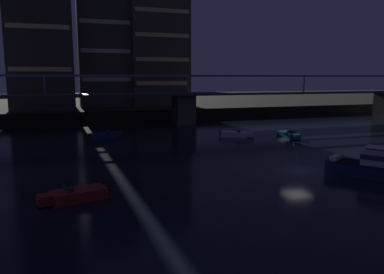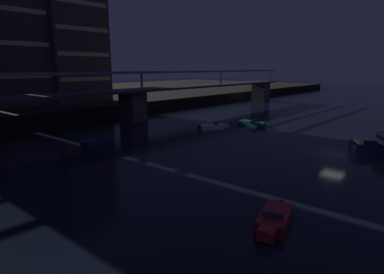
% 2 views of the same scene
% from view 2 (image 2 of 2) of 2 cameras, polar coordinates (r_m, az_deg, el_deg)
% --- Properties ---
extents(ground_plane, '(400.00, 400.00, 0.00)m').
position_cam_2_polar(ground_plane, '(41.92, 23.96, -2.88)').
color(ground_plane, black).
extents(far_riverbank, '(240.00, 80.00, 2.20)m').
position_cam_2_polar(far_riverbank, '(105.95, -26.70, 6.11)').
color(far_riverbank, black).
rests_on(far_riverbank, ground).
extents(river_bridge, '(103.96, 6.40, 9.38)m').
position_cam_2_polar(river_bridge, '(63.69, -10.51, 7.07)').
color(river_bridge, '#4C4944').
rests_on(river_bridge, ground).
extents(tower_west_tall, '(11.74, 8.25, 31.90)m').
position_cam_2_polar(tower_west_tall, '(77.44, -29.40, 16.59)').
color(tower_west_tall, '#423D38').
rests_on(tower_west_tall, far_riverbank).
extents(tower_central, '(13.52, 9.79, 27.57)m').
position_cam_2_polar(tower_central, '(81.59, -20.40, 15.55)').
color(tower_central, '#423D38').
rests_on(tower_central, far_riverbank).
extents(speedboat_near_center, '(2.01, 5.22, 1.16)m').
position_cam_2_polar(speedboat_near_center, '(58.12, 10.54, 2.42)').
color(speedboat_near_center, '#196066').
rests_on(speedboat_near_center, ground).
extents(speedboat_near_right, '(4.79, 3.79, 1.16)m').
position_cam_2_polar(speedboat_near_right, '(53.94, 3.74, 1.84)').
color(speedboat_near_right, silver).
rests_on(speedboat_near_right, ground).
extents(speedboat_mid_left, '(5.18, 2.81, 1.16)m').
position_cam_2_polar(speedboat_mid_left, '(22.48, 14.41, -14.00)').
color(speedboat_mid_left, maroon).
rests_on(speedboat_mid_left, ground).
extents(speedboat_mid_center, '(5.19, 2.76, 1.16)m').
position_cam_2_polar(speedboat_mid_center, '(44.86, -16.46, -0.81)').
color(speedboat_mid_center, '#19234C').
rests_on(speedboat_mid_center, ground).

